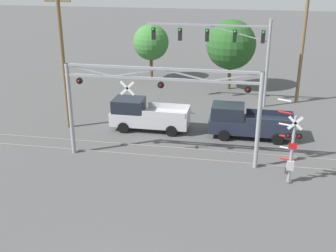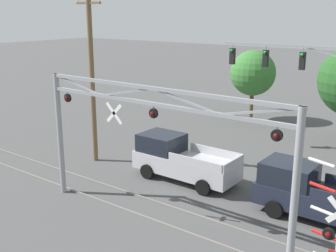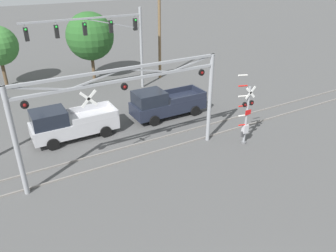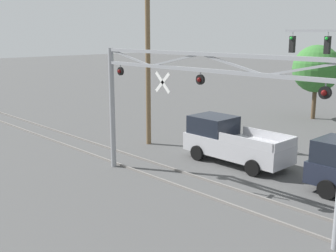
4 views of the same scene
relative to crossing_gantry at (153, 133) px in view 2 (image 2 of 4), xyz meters
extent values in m
cube|color=gray|center=(0.01, 0.28, -3.91)|extent=(80.00, 0.08, 0.10)
cube|color=gray|center=(0.01, 1.72, -3.91)|extent=(80.00, 0.08, 0.10)
cylinder|color=gray|center=(-5.62, 0.00, -1.08)|extent=(0.25, 0.25, 5.75)
cylinder|color=gray|center=(5.65, 0.00, -1.08)|extent=(0.25, 0.25, 5.75)
cube|color=gray|center=(0.01, 0.00, 1.13)|extent=(11.53, 0.14, 0.14)
cube|color=gray|center=(0.01, 0.00, 1.72)|extent=(11.53, 0.14, 0.14)
cube|color=gray|center=(-4.21, 0.00, 1.42)|extent=(2.83, 0.08, 0.67)
cube|color=gray|center=(-1.40, 0.00, 1.42)|extent=(2.83, 0.08, 0.67)
cube|color=gray|center=(1.42, 0.00, 1.42)|extent=(2.83, 0.08, 0.67)
cube|color=gray|center=(4.24, 0.00, 1.42)|extent=(2.83, 0.08, 0.67)
cylinder|color=black|center=(-4.90, 0.00, 0.77)|extent=(0.38, 0.10, 0.38)
sphere|color=#590C0C|center=(-4.90, -0.07, 0.77)|extent=(0.18, 0.18, 0.18)
cylinder|color=gray|center=(-4.90, 0.00, 1.01)|extent=(0.04, 0.04, 0.10)
cylinder|color=black|center=(0.01, 0.00, 0.77)|extent=(0.38, 0.10, 0.38)
sphere|color=#590C0C|center=(0.01, -0.07, 0.77)|extent=(0.18, 0.18, 0.18)
cylinder|color=gray|center=(0.01, 0.00, 1.01)|extent=(0.04, 0.04, 0.10)
cylinder|color=black|center=(4.92, 0.00, 0.77)|extent=(0.38, 0.10, 0.38)
sphere|color=#590C0C|center=(4.92, -0.07, 0.77)|extent=(0.18, 0.18, 0.18)
cylinder|color=gray|center=(4.92, 0.00, 1.01)|extent=(0.04, 0.04, 0.10)
cube|color=white|center=(-1.96, -0.10, 0.51)|extent=(0.88, 0.03, 0.88)
cube|color=white|center=(-1.96, -0.10, 0.51)|extent=(0.88, 0.03, 0.88)
cylinder|color=black|center=(-1.96, -0.12, 0.51)|extent=(0.04, 0.04, 0.02)
cylinder|color=black|center=(7.15, -1.52, -1.18)|extent=(0.32, 0.09, 0.32)
sphere|color=#590C0C|center=(7.15, -1.58, -1.18)|extent=(0.16, 0.16, 0.16)
cylinder|color=red|center=(7.04, -1.52, -1.25)|extent=(0.67, 0.09, 0.18)
cylinder|color=white|center=(6.95, -1.52, -0.59)|extent=(0.67, 0.09, 0.18)
cylinder|color=red|center=(6.86, -1.52, 0.07)|extent=(0.67, 0.09, 0.18)
cylinder|color=white|center=(6.78, -1.52, 0.73)|extent=(0.67, 0.09, 0.18)
cube|color=gray|center=(1.53, 11.46, 2.61)|extent=(9.84, 0.14, 0.14)
cylinder|color=gray|center=(-2.89, 11.46, 2.46)|extent=(0.04, 0.04, 0.30)
cube|color=black|center=(-2.89, 11.46, 1.81)|extent=(0.30, 0.26, 0.99)
sphere|color=green|center=(-2.89, 11.29, 2.18)|extent=(0.18, 0.18, 0.18)
cylinder|color=gray|center=(-0.68, 11.46, 2.46)|extent=(0.04, 0.04, 0.30)
cube|color=black|center=(-0.68, 11.46, 1.81)|extent=(0.30, 0.26, 0.99)
sphere|color=green|center=(-0.68, 11.29, 2.18)|extent=(0.18, 0.18, 0.18)
cylinder|color=gray|center=(1.53, 11.46, 2.46)|extent=(0.04, 0.04, 0.30)
cube|color=black|center=(1.53, 11.46, 1.81)|extent=(0.30, 0.26, 0.99)
sphere|color=green|center=(1.53, 11.29, 2.18)|extent=(0.18, 0.18, 0.18)
cube|color=#B7B7BC|center=(-1.75, 4.78, -3.12)|extent=(5.55, 2.03, 0.91)
cube|color=black|center=(-3.31, 4.78, -2.20)|extent=(2.13, 1.87, 0.92)
cube|color=#B7B7BC|center=(-0.59, 3.80, -2.46)|extent=(3.02, 0.08, 0.41)
cube|color=#B7B7BC|center=(-0.59, 5.75, -2.46)|extent=(3.02, 0.08, 0.41)
cube|color=#B7B7BC|center=(0.97, 4.78, -2.46)|extent=(0.10, 1.95, 0.41)
cylinder|color=black|center=(-3.47, 3.75, -3.57)|extent=(0.78, 0.24, 0.78)
cylinder|color=black|center=(-3.47, 5.80, -3.57)|extent=(0.78, 0.24, 0.78)
cylinder|color=black|center=(-0.03, 3.75, -3.57)|extent=(0.78, 0.24, 0.78)
cylinder|color=black|center=(-0.03, 5.80, -3.57)|extent=(0.78, 0.24, 0.78)
cube|color=#1E2333|center=(5.34, 4.65, -3.12)|extent=(5.67, 2.03, 0.91)
cube|color=black|center=(3.75, 4.65, -2.20)|extent=(2.18, 1.87, 0.92)
cylinder|color=black|center=(3.59, 3.62, -3.57)|extent=(0.78, 0.24, 0.78)
cylinder|color=black|center=(3.59, 5.68, -3.57)|extent=(0.78, 0.24, 0.78)
cylinder|color=brown|center=(-7.70, 4.10, 0.79)|extent=(0.28, 0.28, 9.49)
cube|color=brown|center=(-7.70, 4.10, 4.93)|extent=(1.80, 0.12, 0.12)
cylinder|color=silver|center=(-8.52, 4.10, 5.03)|extent=(0.08, 0.08, 0.12)
cylinder|color=silver|center=(-6.88, 4.10, 5.03)|extent=(0.08, 0.08, 0.12)
cylinder|color=brown|center=(-4.65, 18.19, -2.67)|extent=(0.32, 0.32, 2.58)
sphere|color=#387533|center=(-4.65, 18.19, -0.14)|extent=(3.55, 3.55, 3.55)
camera|label=1|loc=(4.63, -22.76, 7.36)|focal=45.00mm
camera|label=2|loc=(9.73, -12.04, 4.47)|focal=45.00mm
camera|label=3|loc=(-6.07, -15.18, 6.56)|focal=35.00mm
camera|label=4|loc=(10.60, -11.78, 2.48)|focal=45.00mm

